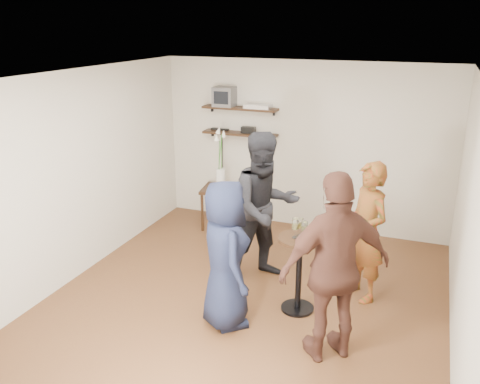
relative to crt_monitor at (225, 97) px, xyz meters
name	(u,v)px	position (x,y,z in m)	size (l,w,h in m)	color
room	(247,196)	(1.25, -2.38, -0.72)	(4.58, 5.08, 2.68)	#4D2A19
shelf_upper	(240,108)	(0.25, 0.00, -0.17)	(1.20, 0.25, 0.04)	black
shelf_lower	(240,134)	(0.25, 0.00, -0.57)	(1.20, 0.25, 0.04)	black
crt_monitor	(225,97)	(0.00, 0.00, 0.00)	(0.32, 0.30, 0.30)	#59595B
dvd_deck	(258,106)	(0.55, 0.00, -0.12)	(0.40, 0.24, 0.06)	silver
radio	(248,130)	(0.40, 0.00, -0.50)	(0.22, 0.10, 0.10)	black
power_strip	(220,129)	(-0.11, 0.05, -0.54)	(0.30, 0.05, 0.03)	black
side_table	(221,194)	(0.10, -0.44, -1.46)	(0.63, 0.63, 0.67)	black
vase_lilies	(220,169)	(0.10, -0.44, -1.04)	(0.19, 0.20, 0.99)	silver
drinks_table	(299,264)	(1.87, -2.36, -1.44)	(0.49, 0.49, 0.89)	black
wine_glass_fl	(295,225)	(1.82, -2.38, -0.97)	(0.07, 0.07, 0.22)	silver
wine_glass_fr	(305,227)	(1.92, -2.39, -0.98)	(0.07, 0.07, 0.20)	silver
wine_glass_bl	(300,224)	(1.85, -2.30, -0.99)	(0.07, 0.07, 0.20)	silver
wine_glass_br	(304,227)	(1.91, -2.33, -1.00)	(0.06, 0.06, 0.19)	silver
person_plaid	(367,232)	(2.51, -1.79, -1.18)	(0.61, 0.40, 1.67)	red
person_dark	(265,208)	(1.26, -1.76, -1.07)	(0.92, 0.72, 1.90)	black
person_navy	(225,255)	(1.21, -2.89, -1.21)	(0.79, 0.52, 1.62)	#161B32
person_brown	(335,268)	(2.39, -3.04, -1.07)	(1.11, 0.46, 1.89)	#4E2B21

